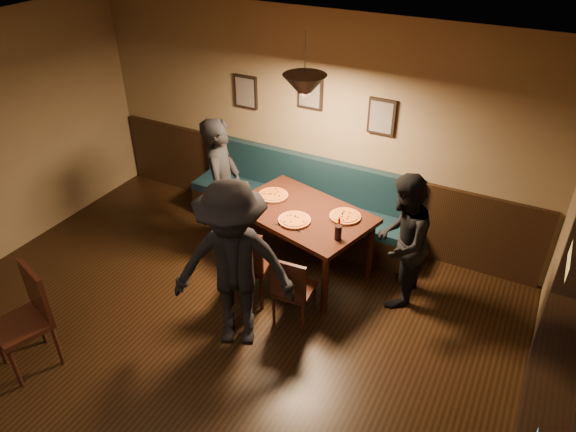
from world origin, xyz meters
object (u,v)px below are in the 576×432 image
Objects in this scene: chair_near_left at (250,260)px; soda_glass at (338,233)px; diner_front at (234,267)px; diner_left at (223,188)px; cafe_chair_far at (20,323)px; tabasco_bottle at (339,221)px; booth_bench at (299,200)px; dining_table at (302,241)px; diner_right at (402,241)px; chair_near_right at (294,287)px.

soda_glass is at bearing 12.45° from chair_near_left.
diner_left is at bearing 103.61° from diner_front.
cafe_chair_far is (-1.57, -1.22, -0.38)m from diner_front.
diner_left is 1.51m from tabasco_bottle.
dining_table is (0.39, -0.68, -0.09)m from booth_bench.
diner_front reaches higher than diner_right.
soda_glass is (0.25, 0.49, 0.46)m from chair_near_right.
chair_near_right is at bearing -120.77° from cafe_chair_far.
soda_glass is (1.59, -0.25, 0.02)m from diner_left.
diner_right is 9.48× the size of soda_glass.
diner_front is (0.95, -1.25, 0.02)m from diner_left.
chair_near_right is (0.70, -1.49, -0.07)m from booth_bench.
diner_left reaches higher than booth_bench.
diner_left is (-0.64, -0.75, 0.38)m from booth_bench.
soda_glass is at bearing -69.81° from tabasco_bottle.
booth_bench is at bearing 75.16° from diner_front.
booth_bench is 1.05m from diner_left.
soda_glass is at bearing -14.10° from dining_table.
chair_near_left is 0.78m from diner_front.
diner_left reaches higher than cafe_chair_far.
chair_near_right is at bearing 28.88° from diner_front.
diner_right reaches higher than dining_table.
cafe_chair_far is at bearing -165.99° from diner_front.
dining_table is 0.87m from chair_near_right.
chair_near_right is 1.22m from diner_right.
booth_bench is 1.71× the size of diner_left.
chair_near_left is at bearing -108.56° from cafe_chair_far.
diner_front is (0.31, -2.00, 0.40)m from booth_bench.
diner_left is 10.89× the size of soda_glass.
dining_table is 1.77× the size of chair_near_right.
soda_glass is at bearing -117.49° from diner_left.
diner_front reaches higher than chair_near_right.
diner_right is (2.18, 0.08, -0.11)m from diner_left.
chair_near_left is 0.55× the size of diner_left.
diner_front reaches higher than soda_glass.
diner_left is at bearing -86.15° from cafe_chair_far.
chair_near_right is 1.60m from diner_left.
chair_near_right is 2.61m from cafe_chair_far.
cafe_chair_far reaches higher than chair_near_left.
dining_table is 0.75m from chair_near_left.
chair_near_left is at bearing -97.41° from dining_table.
chair_near_left is at bearing -66.03° from diner_right.
chair_near_left reaches higher than dining_table.
chair_near_right is 0.79m from diner_front.
diner_left is 1.61m from soda_glass.
diner_front is 1.18m from soda_glass.
diner_left is 2.56m from cafe_chair_far.
booth_bench is 3.08× the size of chair_near_left.
chair_near_right is at bearing -64.86° from booth_bench.
tabasco_bottle is at bearing 110.19° from soda_glass.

